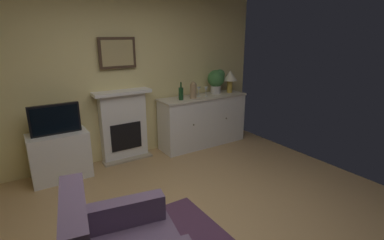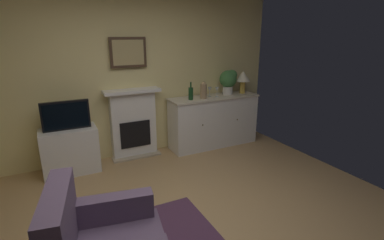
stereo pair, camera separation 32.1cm
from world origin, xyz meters
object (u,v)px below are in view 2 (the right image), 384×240
object	(u,v)px
framed_picture	(128,52)
potted_plant_small	(229,80)
sideboard_cabinet	(213,121)
tv_set	(66,116)
table_lamp	(243,78)
wine_bottle	(191,93)
tv_cabinet	(70,151)
wine_glass_center	(217,90)
wine_glass_left	(210,90)
fireplace_unit	(133,123)
vase_decorative	(204,90)

from	to	relation	value
framed_picture	potted_plant_small	size ratio (longest dim) A/B	1.28
sideboard_cabinet	tv_set	distance (m)	2.39
table_lamp	tv_set	distance (m)	2.96
wine_bottle	tv_cabinet	distance (m)	2.00
wine_bottle	tv_set	world-z (taller)	wine_bottle
wine_bottle	wine_glass_center	xyz separation A→B (m)	(0.50, 0.01, 0.01)
wine_glass_center	wine_glass_left	bearing A→B (deg)	152.14
fireplace_unit	wine_glass_left	bearing A→B (deg)	-7.09
framed_picture	table_lamp	size ratio (longest dim) A/B	1.37
fireplace_unit	table_lamp	bearing A→B (deg)	-5.14
potted_plant_small	tv_set	bearing A→B (deg)	-178.85
table_lamp	wine_glass_center	distance (m)	0.58
fireplace_unit	tv_cabinet	bearing A→B (deg)	-170.55
framed_picture	wine_glass_left	world-z (taller)	framed_picture
potted_plant_small	sideboard_cabinet	bearing A→B (deg)	-171.96
potted_plant_small	wine_glass_center	bearing A→B (deg)	-163.06
fireplace_unit	framed_picture	xyz separation A→B (m)	(0.00, 0.05, 1.10)
tv_set	sideboard_cabinet	bearing A→B (deg)	0.20
wine_glass_center	tv_cabinet	bearing A→B (deg)	178.62
table_lamp	framed_picture	bearing A→B (deg)	173.56
wine_glass_left	tv_set	xyz separation A→B (m)	(-2.28, -0.02, -0.16)
wine_bottle	tv_cabinet	world-z (taller)	wine_bottle
framed_picture	sideboard_cabinet	xyz separation A→B (m)	(1.38, -0.22, -1.20)
tv_cabinet	fireplace_unit	bearing A→B (deg)	9.45
wine_glass_left	potted_plant_small	world-z (taller)	potted_plant_small
table_lamp	tv_cabinet	xyz separation A→B (m)	(-2.95, 0.02, -0.84)
fireplace_unit	vase_decorative	xyz separation A→B (m)	(1.15, -0.23, 0.48)
wine_glass_center	tv_set	world-z (taller)	tv_set
framed_picture	table_lamp	bearing A→B (deg)	-6.44
tv_set	wine_glass_center	bearing A→B (deg)	-0.83
sideboard_cabinet	wine_glass_left	world-z (taller)	wine_glass_left
fireplace_unit	vase_decorative	size ratio (longest dim) A/B	3.91
framed_picture	wine_glass_center	distance (m)	1.57
tv_cabinet	tv_set	world-z (taller)	tv_set
vase_decorative	tv_cabinet	size ratio (longest dim) A/B	0.38
sideboard_cabinet	table_lamp	xyz separation A→B (m)	(0.59, 0.00, 0.72)
fireplace_unit	wine_bottle	distance (m)	1.04
vase_decorative	tv_cabinet	bearing A→B (deg)	178.24
wine_glass_left	vase_decorative	xyz separation A→B (m)	(-0.16, -0.07, 0.02)
wine_bottle	wine_glass_left	size ratio (longest dim) A/B	1.76
framed_picture	sideboard_cabinet	bearing A→B (deg)	-9.16
fireplace_unit	wine_glass_left	distance (m)	1.39
table_lamp	tv_cabinet	world-z (taller)	table_lamp
framed_picture	sideboard_cabinet	distance (m)	1.84
tv_cabinet	potted_plant_small	xyz separation A→B (m)	(2.68, 0.03, 0.82)
framed_picture	wine_bottle	size ratio (longest dim) A/B	1.90
tv_set	tv_cabinet	bearing A→B (deg)	90.00
table_lamp	vase_decorative	distance (m)	0.84
wine_glass_left	framed_picture	bearing A→B (deg)	170.96
wine_bottle	potted_plant_small	size ratio (longest dim) A/B	0.67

